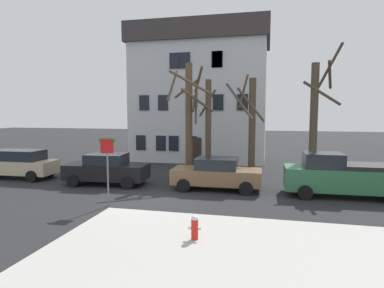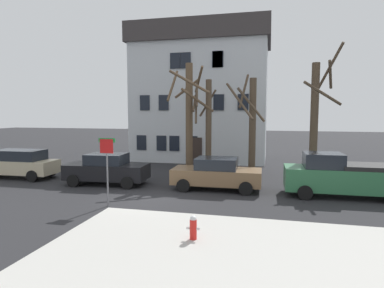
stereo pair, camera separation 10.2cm
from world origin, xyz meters
TOP-DOWN VIEW (x-y plane):
  - ground_plane at (0.00, 0.00)m, footprint 120.00×120.00m
  - sidewalk_slab at (4.97, -5.93)m, footprint 11.47×7.78m
  - building_main at (-0.10, 13.79)m, footprint 11.41×6.75m
  - tree_bare_near at (0.71, 5.94)m, footprint 2.76×2.73m
  - tree_bare_mid at (1.89, 5.85)m, footprint 1.47×1.81m
  - tree_bare_far at (4.56, 6.38)m, footprint 2.47×2.54m
  - tree_bare_end at (8.32, 6.63)m, footprint 2.30×2.86m
  - car_beige_wagon at (-9.36, 2.87)m, footprint 4.79×2.07m
  - car_black_sedan at (-3.19, 2.48)m, footprint 4.65×2.32m
  - car_brown_sedan at (3.01, 2.65)m, footprint 4.65×2.10m
  - pickup_truck_green at (9.15, 2.56)m, footprint 5.57×2.20m
  - fire_hydrant at (3.43, -4.55)m, footprint 0.42×0.22m
  - street_sign_pole at (-1.07, -1.49)m, footprint 0.76×0.07m
  - bicycle_leaning at (-4.42, 4.46)m, footprint 1.65×0.68m

SIDE VIEW (x-z plane):
  - ground_plane at x=0.00m, z-range 0.00..0.00m
  - sidewalk_slab at x=4.97m, z-range 0.00..0.12m
  - bicycle_leaning at x=-4.42m, z-range -0.15..0.88m
  - fire_hydrant at x=3.43m, z-range 0.13..0.89m
  - car_brown_sedan at x=3.01m, z-range 0.00..1.69m
  - car_black_sedan at x=-3.19m, z-range 0.00..1.74m
  - car_beige_wagon at x=-9.36m, z-range 0.04..1.78m
  - pickup_truck_green at x=9.15m, z-range -0.04..2.07m
  - street_sign_pole at x=-1.07m, z-range 0.58..3.54m
  - tree_bare_mid at x=1.89m, z-range 0.24..6.28m
  - tree_bare_far at x=4.56m, z-range 0.09..6.54m
  - tree_bare_end at x=8.32m, z-range -0.23..7.82m
  - tree_bare_near at x=0.71m, z-range 0.35..7.44m
  - building_main at x=-0.10m, z-range 0.08..11.29m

